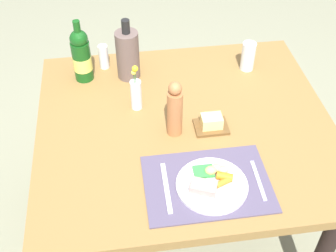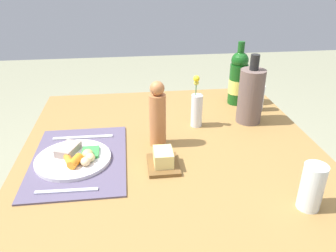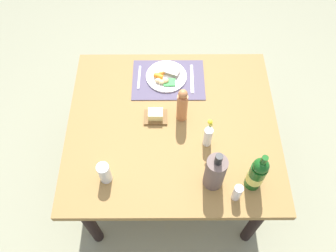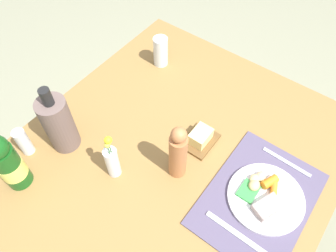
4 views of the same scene
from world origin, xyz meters
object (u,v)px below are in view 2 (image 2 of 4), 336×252
object	(u,v)px
water_tumbler	(311,190)
wine_bottle	(238,79)
dining_table	(172,172)
flower_vase	(197,108)
butter_dish	(163,160)
cooler_bottle	(251,95)
pepper_mill	(158,116)
fork	(83,137)
salt_shaker	(259,98)
knife	(67,191)
dinner_plate	(75,158)

from	to	relation	value
water_tumbler	wine_bottle	bearing A→B (deg)	177.65
dining_table	flower_vase	xyz separation A→B (m)	(-0.18, 0.12, 0.17)
butter_dish	wine_bottle	size ratio (longest dim) A/B	0.46
cooler_bottle	water_tumbler	size ratio (longest dim) A/B	2.11
flower_vase	pepper_mill	bearing A→B (deg)	-51.75
fork	salt_shaker	xyz separation A→B (m)	(-0.18, 0.74, 0.05)
pepper_mill	flower_vase	bearing A→B (deg)	128.25
knife	salt_shaker	bearing A→B (deg)	125.11
dining_table	fork	size ratio (longest dim) A/B	5.37
fork	butter_dish	distance (m)	0.35
dining_table	flower_vase	distance (m)	0.27
cooler_bottle	pepper_mill	world-z (taller)	cooler_bottle
dining_table	water_tumbler	bearing A→B (deg)	43.80
dinner_plate	salt_shaker	xyz separation A→B (m)	(-0.34, 0.75, 0.04)
knife	wine_bottle	size ratio (longest dim) A/B	0.62
dining_table	water_tumbler	size ratio (longest dim) A/B	8.82
knife	butter_dish	size ratio (longest dim) A/B	1.37
knife	flower_vase	distance (m)	0.59
wine_bottle	knife	bearing A→B (deg)	-49.19
wine_bottle	fork	bearing A→B (deg)	-67.90
pepper_mill	cooler_bottle	bearing A→B (deg)	110.60
flower_vase	dinner_plate	bearing A→B (deg)	-64.23
water_tumbler	fork	bearing A→B (deg)	-125.49
flower_vase	butter_dish	world-z (taller)	flower_vase
cooler_bottle	knife	bearing A→B (deg)	-59.64
butter_dish	salt_shaker	distance (m)	0.61
knife	pepper_mill	xyz separation A→B (m)	(-0.25, 0.29, 0.11)
cooler_bottle	flower_vase	world-z (taller)	cooler_bottle
salt_shaker	pepper_mill	bearing A→B (deg)	-61.82
flower_vase	water_tumbler	size ratio (longest dim) A/B	1.60
butter_dish	wine_bottle	distance (m)	0.63
cooler_bottle	dinner_plate	bearing A→B (deg)	-70.95
knife	butter_dish	bearing A→B (deg)	111.35
fork	cooler_bottle	world-z (taller)	cooler_bottle
dining_table	knife	bearing A→B (deg)	-59.19
dining_table	pepper_mill	distance (m)	0.22
fork	water_tumbler	size ratio (longest dim) A/B	1.64
butter_dish	water_tumbler	bearing A→B (deg)	56.37
fork	pepper_mill	distance (m)	0.30
fork	wine_bottle	world-z (taller)	wine_bottle
knife	pepper_mill	bearing A→B (deg)	132.62
knife	dinner_plate	bearing A→B (deg)	-179.47
dinner_plate	dining_table	bearing A→B (deg)	96.04
butter_dish	salt_shaker	bearing A→B (deg)	130.38
knife	salt_shaker	xyz separation A→B (m)	(-0.50, 0.76, 0.05)
cooler_bottle	water_tumbler	bearing A→B (deg)	-2.05
dinner_plate	flower_vase	world-z (taller)	flower_vase
dining_table	butter_dish	bearing A→B (deg)	-24.22
knife	dining_table	bearing A→B (deg)	122.41
dinner_plate	pepper_mill	distance (m)	0.31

